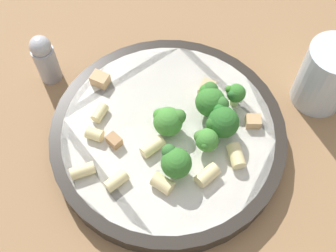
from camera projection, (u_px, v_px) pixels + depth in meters
ground_plane at (168, 141)px, 0.55m from camera, size 2.00×2.00×0.00m
pasta_bowl at (168, 134)px, 0.54m from camera, size 0.30×0.30×0.03m
broccoli_floret_0 at (235, 94)px, 0.53m from camera, size 0.02×0.03×0.04m
broccoli_floret_1 at (223, 122)px, 0.50m from camera, size 0.04×0.04×0.05m
broccoli_floret_2 at (170, 118)px, 0.51m from camera, size 0.04×0.04×0.04m
broccoli_floret_3 at (211, 100)px, 0.52m from camera, size 0.04×0.04×0.04m
broccoli_floret_4 at (175, 163)px, 0.48m from camera, size 0.04×0.04×0.04m
broccoli_floret_5 at (206, 140)px, 0.50m from camera, size 0.03×0.03×0.04m
rigatoni_0 at (95, 134)px, 0.52m from camera, size 0.02×0.03×0.01m
rigatoni_1 at (207, 175)px, 0.49m from camera, size 0.03×0.03×0.02m
rigatoni_2 at (83, 171)px, 0.49m from camera, size 0.02×0.03×0.01m
rigatoni_3 at (163, 184)px, 0.48m from camera, size 0.03×0.03×0.02m
rigatoni_4 at (100, 113)px, 0.53m from camera, size 0.03×0.03×0.01m
rigatoni_5 at (153, 147)px, 0.51m from camera, size 0.03×0.03×0.02m
rigatoni_6 at (116, 181)px, 0.49m from camera, size 0.02×0.03×0.01m
rigatoni_7 at (236, 156)px, 0.50m from camera, size 0.03×0.02×0.02m
chicken_chunk_0 at (114, 141)px, 0.51m from camera, size 0.02×0.02×0.01m
chicken_chunk_1 at (207, 90)px, 0.55m from camera, size 0.03×0.03×0.02m
chicken_chunk_2 at (100, 79)px, 0.56m from camera, size 0.03×0.03×0.02m
chicken_chunk_3 at (253, 121)px, 0.53m from camera, size 0.02×0.02×0.01m
drinking_glass at (324, 79)px, 0.55m from camera, size 0.07×0.07×0.10m
pepper_shaker at (45, 58)px, 0.57m from camera, size 0.03×0.03×0.08m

